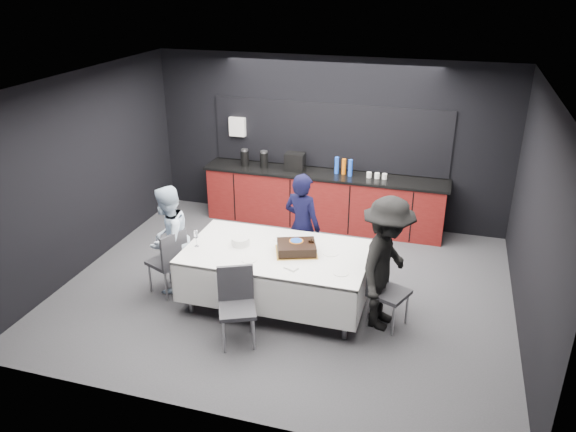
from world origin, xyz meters
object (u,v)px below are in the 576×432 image
at_px(cake_assembly, 297,248).
at_px(person_left, 168,240).
at_px(chair_right, 384,285).
at_px(person_right, 386,264).
at_px(party_table, 277,260).
at_px(plate_stack, 241,241).
at_px(chair_left, 170,258).
at_px(person_center, 302,226).
at_px(champagne_flute, 196,235).
at_px(chair_near, 236,300).

xyz_separation_m(cake_assembly, person_left, (-1.76, -0.06, -0.10)).
height_order(chair_right, person_right, person_right).
bearing_deg(party_table, plate_stack, 176.37).
height_order(chair_left, chair_right, same).
relative_size(party_table, person_center, 1.50).
distance_m(chair_left, person_center, 1.85).
bearing_deg(cake_assembly, champagne_flute, -170.91).
xyz_separation_m(cake_assembly, chair_left, (-1.69, -0.19, -0.31)).
bearing_deg(champagne_flute, chair_near, -40.49).
xyz_separation_m(party_table, champagne_flute, (-1.03, -0.17, 0.30)).
xyz_separation_m(chair_left, person_center, (1.55, 0.98, 0.24)).
bearing_deg(chair_near, party_table, 75.81).
relative_size(chair_left, chair_near, 1.00).
xyz_separation_m(cake_assembly, chair_right, (1.13, -0.07, -0.31)).
xyz_separation_m(plate_stack, person_center, (0.61, 0.79, -0.06)).
distance_m(chair_right, chair_near, 1.80).
bearing_deg(person_right, chair_right, 25.91).
bearing_deg(person_right, party_table, 98.03).
relative_size(plate_stack, person_center, 0.15).
bearing_deg(chair_near, person_left, 147.22).
distance_m(champagne_flute, chair_near, 1.14).
xyz_separation_m(chair_near, person_right, (1.60, 0.79, 0.31)).
bearing_deg(chair_left, champagne_flute, -2.23).
height_order(plate_stack, person_center, person_center).
height_order(party_table, cake_assembly, cake_assembly).
relative_size(plate_stack, person_right, 0.14).
xyz_separation_m(chair_left, person_right, (2.83, 0.09, 0.31)).
bearing_deg(champagne_flute, person_left, 163.77).
bearing_deg(person_left, plate_stack, 97.66).
bearing_deg(person_center, chair_near, 97.11).
distance_m(cake_assembly, chair_left, 1.73).
relative_size(party_table, plate_stack, 9.91).
distance_m(champagne_flute, person_center, 1.52).
height_order(champagne_flute, chair_right, champagne_flute).
bearing_deg(chair_left, party_table, 6.21).
distance_m(champagne_flute, chair_right, 2.44).
relative_size(champagne_flute, person_right, 0.13).
distance_m(party_table, person_right, 1.40).
relative_size(party_table, champagne_flute, 10.36).
distance_m(cake_assembly, chair_near, 1.06).
height_order(cake_assembly, champagne_flute, champagne_flute).
distance_m(person_center, person_left, 1.83).
xyz_separation_m(chair_right, person_left, (-2.88, 0.00, 0.21)).
height_order(party_table, person_right, person_right).
relative_size(cake_assembly, chair_left, 0.68).
distance_m(chair_left, person_right, 2.85).
xyz_separation_m(plate_stack, champagne_flute, (-0.53, -0.20, 0.11)).
xyz_separation_m(champagne_flute, chair_near, (0.81, -0.69, -0.40)).
bearing_deg(plate_stack, party_table, -3.63).
bearing_deg(person_right, person_center, 65.98).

